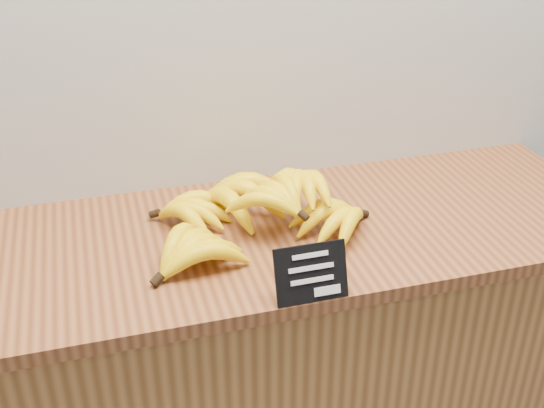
% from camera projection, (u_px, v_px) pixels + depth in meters
% --- Properties ---
extents(counter, '(1.49, 0.50, 0.90)m').
position_uv_depth(counter, '(266.00, 396.00, 1.69)').
color(counter, '#A26B34').
rests_on(counter, ground).
extents(counter_top, '(1.58, 0.54, 0.03)m').
position_uv_depth(counter_top, '(266.00, 236.00, 1.46)').
color(counter_top, brown).
rests_on(counter_top, counter).
extents(chalkboard_sign, '(0.13, 0.04, 0.10)m').
position_uv_depth(chalkboard_sign, '(311.00, 273.00, 1.22)').
color(chalkboard_sign, black).
rests_on(chalkboard_sign, counter_top).
extents(banana_pile, '(0.49, 0.36, 0.11)m').
position_uv_depth(banana_pile, '(254.00, 210.00, 1.44)').
color(banana_pile, yellow).
rests_on(banana_pile, counter_top).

